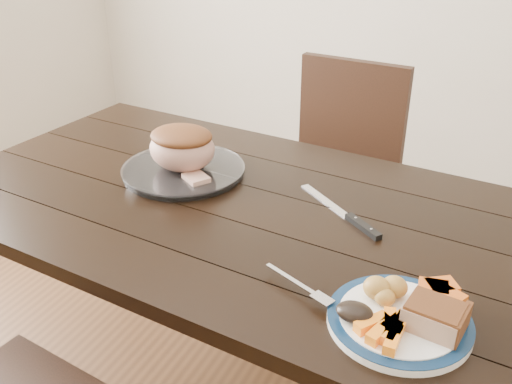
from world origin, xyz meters
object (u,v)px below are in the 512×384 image
at_px(dinner_plate, 399,321).
at_px(carving_knife, 353,219).
at_px(pork_slice, 434,317).
at_px(roast_joint, 182,149).
at_px(dining_table, 233,230).
at_px(fork, 303,287).
at_px(serving_platter, 184,171).
at_px(chair_far, 337,172).

relative_size(dinner_plate, carving_knife, 1.00).
bearing_deg(pork_slice, roast_joint, 153.09).
height_order(dining_table, pork_slice, pork_slice).
height_order(dining_table, fork, fork).
bearing_deg(dining_table, pork_slice, -28.49).
distance_m(serving_platter, fork, 0.64).
bearing_deg(serving_platter, roast_joint, 0.00).
bearing_deg(fork, pork_slice, 20.39).
bearing_deg(fork, carving_knife, 111.36).
height_order(pork_slice, fork, pork_slice).
bearing_deg(pork_slice, chair_far, 115.75).
bearing_deg(carving_knife, fork, -54.84).
height_order(dinner_plate, roast_joint, roast_joint).
relative_size(dinner_plate, fork, 1.57).
bearing_deg(dinner_plate, fork, 178.42).
xyz_separation_m(chair_far, serving_platter, (-0.26, -0.66, 0.23)).
distance_m(dinner_plate, pork_slice, 0.07).
xyz_separation_m(chair_far, dinner_plate, (0.45, -1.04, 0.23)).
bearing_deg(roast_joint, carving_knife, -5.89).
distance_m(serving_platter, roast_joint, 0.07).
bearing_deg(serving_platter, pork_slice, -26.91).
distance_m(pork_slice, fork, 0.26).
xyz_separation_m(dining_table, dinner_plate, (0.51, -0.30, 0.10)).
relative_size(dining_table, dinner_plate, 6.23).
xyz_separation_m(serving_platter, pork_slice, (0.77, -0.39, 0.03)).
bearing_deg(fork, roast_joint, 166.21).
bearing_deg(fork, chair_far, 126.27).
bearing_deg(serving_platter, dining_table, -22.10).
height_order(chair_far, fork, chair_far).
distance_m(chair_far, dinner_plate, 1.16).
xyz_separation_m(roast_joint, carving_knife, (0.52, -0.05, -0.07)).
xyz_separation_m(dining_table, chair_far, (0.06, 0.74, -0.13)).
bearing_deg(carving_knife, chair_far, 146.43).
bearing_deg(chair_far, fork, 108.59).
bearing_deg(serving_platter, fork, -36.50).
distance_m(chair_far, pork_slice, 1.19).
xyz_separation_m(dining_table, serving_platter, (-0.20, 0.08, 0.10)).
bearing_deg(serving_platter, chair_far, 68.26).
relative_size(chair_far, roast_joint, 4.87).
xyz_separation_m(dinner_plate, carving_knife, (-0.19, 0.33, -0.00)).
bearing_deg(chair_far, serving_platter, 73.30).
distance_m(pork_slice, carving_knife, 0.42).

